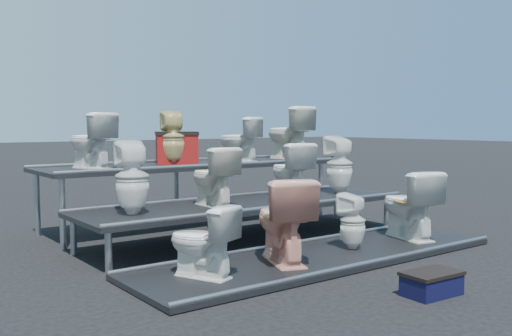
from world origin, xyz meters
TOP-DOWN VIEW (x-y plane):
  - ground at (0.00, 0.00)m, footprint 80.00×80.00m
  - tier_front at (0.00, -1.30)m, footprint 4.20×1.20m
  - tier_mid at (0.00, 0.00)m, footprint 4.20×1.20m
  - tier_back at (0.00, 1.30)m, footprint 4.20×1.20m
  - toilet_0 at (-1.45, -1.30)m, footprint 0.58×0.72m
  - toilet_1 at (-0.53, -1.30)m, footprint 0.73×0.93m
  - toilet_2 at (0.45, -1.30)m, footprint 0.34×0.34m
  - toilet_3 at (1.40, -1.30)m, footprint 0.63×0.88m
  - toilet_4 at (-1.51, 0.00)m, footprint 0.42×0.43m
  - toilet_5 at (-0.51, 0.00)m, footprint 0.40×0.68m
  - toilet_6 at (0.67, 0.00)m, footprint 0.54×0.77m
  - toilet_7 at (1.55, 0.00)m, footprint 0.41×0.42m
  - toilet_8 at (-1.46, 1.30)m, footprint 0.53×0.75m
  - toilet_9 at (-0.31, 1.30)m, footprint 0.43×0.43m
  - toilet_10 at (0.78, 1.30)m, footprint 0.56×0.72m
  - toilet_11 at (1.73, 1.30)m, footprint 0.51×0.83m
  - red_crate at (-0.20, 1.40)m, footprint 0.68×0.62m
  - step_stool at (-0.12, -2.73)m, footprint 0.49×0.31m

SIDE VIEW (x-z plane):
  - ground at x=0.00m, z-range 0.00..0.00m
  - tier_front at x=0.00m, z-range 0.00..0.06m
  - step_stool at x=-0.12m, z-range 0.00..0.17m
  - tier_mid at x=0.00m, z-range 0.00..0.46m
  - toilet_2 at x=0.45m, z-range 0.06..0.67m
  - toilet_0 at x=-1.45m, z-range 0.06..0.71m
  - tier_back at x=0.00m, z-range 0.00..0.86m
  - toilet_3 at x=1.40m, z-range 0.06..0.87m
  - toilet_1 at x=-0.53m, z-range 0.06..0.90m
  - toilet_5 at x=-0.51m, z-range 0.46..1.15m
  - toilet_6 at x=0.67m, z-range 0.46..1.17m
  - toilet_4 at x=-1.51m, z-range 0.46..1.24m
  - toilet_7 at x=1.55m, z-range 0.46..1.25m
  - red_crate at x=-0.20m, z-range 0.86..1.26m
  - toilet_10 at x=0.78m, z-range 0.86..1.51m
  - toilet_8 at x=-1.46m, z-range 0.86..1.55m
  - toilet_9 at x=-0.31m, z-range 0.86..1.60m
  - toilet_11 at x=1.73m, z-range 0.86..1.68m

